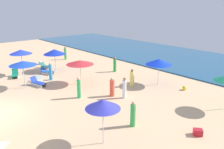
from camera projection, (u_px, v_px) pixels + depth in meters
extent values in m
cube|color=#24577E|center=(190.00, 60.00, 30.41)|extent=(60.00, 13.45, 0.12)
cylinder|color=silver|center=(55.00, 62.00, 25.59)|extent=(0.05, 0.05, 1.82)
cone|color=#1730C0|center=(55.00, 52.00, 25.24)|extent=(2.37, 2.37, 0.54)
cube|color=silver|center=(45.00, 68.00, 26.49)|extent=(1.02, 0.40, 0.21)
cube|color=silver|center=(48.00, 67.00, 26.91)|extent=(1.02, 0.40, 0.21)
cube|color=#276D63|center=(46.00, 66.00, 26.66)|extent=(1.32, 0.95, 0.06)
cube|color=#276D63|center=(42.00, 64.00, 26.86)|extent=(0.47, 0.63, 0.41)
cube|color=silver|center=(46.00, 74.00, 24.28)|extent=(1.03, 0.51, 0.24)
cube|color=silver|center=(50.00, 72.00, 24.76)|extent=(1.03, 0.51, 0.24)
cube|color=blue|center=(48.00, 72.00, 24.48)|extent=(1.40, 1.11, 0.06)
cube|color=blue|center=(43.00, 69.00, 24.65)|extent=(0.59, 0.71, 0.38)
cylinder|color=silver|center=(103.00, 126.00, 12.22)|extent=(0.05, 0.05, 2.00)
cone|color=#3739B9|center=(103.00, 104.00, 11.86)|extent=(1.81, 1.81, 0.49)
cylinder|color=silver|center=(158.00, 75.00, 21.15)|extent=(0.05, 0.05, 1.88)
cone|color=#1134DF|center=(159.00, 62.00, 20.80)|extent=(2.33, 2.33, 0.49)
cylinder|color=silver|center=(80.00, 74.00, 21.45)|extent=(0.05, 0.05, 1.82)
cone|color=red|center=(80.00, 62.00, 21.13)|extent=(2.47, 2.47, 0.37)
cylinder|color=silver|center=(24.00, 77.00, 20.29)|extent=(0.05, 0.05, 2.04)
cone|color=blue|center=(23.00, 63.00, 19.94)|extent=(2.29, 2.29, 0.37)
cube|color=silver|center=(36.00, 83.00, 21.44)|extent=(0.92, 0.48, 0.22)
cube|color=silver|center=(42.00, 83.00, 21.57)|extent=(0.92, 0.48, 0.22)
cube|color=silver|center=(39.00, 82.00, 21.46)|extent=(1.29, 1.08, 0.06)
cube|color=silver|center=(39.00, 78.00, 21.88)|extent=(0.58, 0.71, 0.44)
cube|color=silver|center=(37.00, 85.00, 20.85)|extent=(1.21, 0.40, 0.25)
cube|color=silver|center=(41.00, 84.00, 21.26)|extent=(1.21, 0.40, 0.25)
cube|color=#223EA9|center=(39.00, 83.00, 21.01)|extent=(1.50, 0.97, 0.06)
cube|color=#223EA9|center=(34.00, 79.00, 21.27)|extent=(0.46, 0.63, 0.49)
cylinder|color=silver|center=(22.00, 65.00, 23.96)|extent=(0.05, 0.05, 2.21)
cone|color=blue|center=(21.00, 52.00, 23.57)|extent=(2.19, 2.19, 0.43)
cube|color=silver|center=(12.00, 77.00, 23.32)|extent=(1.02, 0.46, 0.24)
cube|color=silver|center=(18.00, 76.00, 23.48)|extent=(1.02, 0.46, 0.24)
cube|color=#137F5A|center=(15.00, 75.00, 23.36)|extent=(1.36, 1.04, 0.06)
cube|color=#137F5A|center=(15.00, 71.00, 23.80)|extent=(0.55, 0.67, 0.48)
cylinder|color=white|center=(124.00, 89.00, 18.25)|extent=(0.41, 0.41, 1.44)
sphere|color=#9C6E4E|center=(125.00, 79.00, 18.01)|extent=(0.23, 0.23, 0.23)
cylinder|color=#3698DD|center=(51.00, 72.00, 22.52)|extent=(0.45, 0.45, 1.50)
sphere|color=beige|center=(50.00, 64.00, 22.27)|extent=(0.22, 0.22, 0.22)
cylinder|color=#32B461|center=(79.00, 89.00, 18.27)|extent=(0.34, 0.34, 1.45)
sphere|color=beige|center=(79.00, 79.00, 18.03)|extent=(0.26, 0.26, 0.26)
cylinder|color=green|center=(133.00, 115.00, 14.06)|extent=(0.37, 0.37, 1.38)
sphere|color=tan|center=(133.00, 103.00, 13.83)|extent=(0.21, 0.21, 0.21)
cylinder|color=green|center=(115.00, 65.00, 25.26)|extent=(0.46, 0.46, 1.37)
sphere|color=#916042|center=(115.00, 58.00, 25.03)|extent=(0.25, 0.25, 0.25)
cylinder|color=#EE5840|center=(112.00, 88.00, 18.63)|extent=(0.46, 0.46, 1.33)
sphere|color=beige|center=(112.00, 79.00, 18.41)|extent=(0.21, 0.21, 0.21)
cylinder|color=#4CB351|center=(65.00, 54.00, 30.70)|extent=(0.39, 0.39, 1.43)
sphere|color=#8C684D|center=(65.00, 48.00, 30.46)|extent=(0.24, 0.24, 0.24)
cylinder|color=#F9E772|center=(132.00, 79.00, 20.88)|extent=(0.55, 0.55, 1.33)
sphere|color=#925C43|center=(132.00, 70.00, 20.65)|extent=(0.24, 0.24, 0.24)
cube|color=red|center=(198.00, 132.00, 13.22)|extent=(0.62, 0.62, 0.36)
cube|color=white|center=(41.00, 63.00, 28.43)|extent=(0.54, 0.35, 0.37)
sphere|color=yellow|center=(185.00, 88.00, 20.05)|extent=(0.36, 0.36, 0.36)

